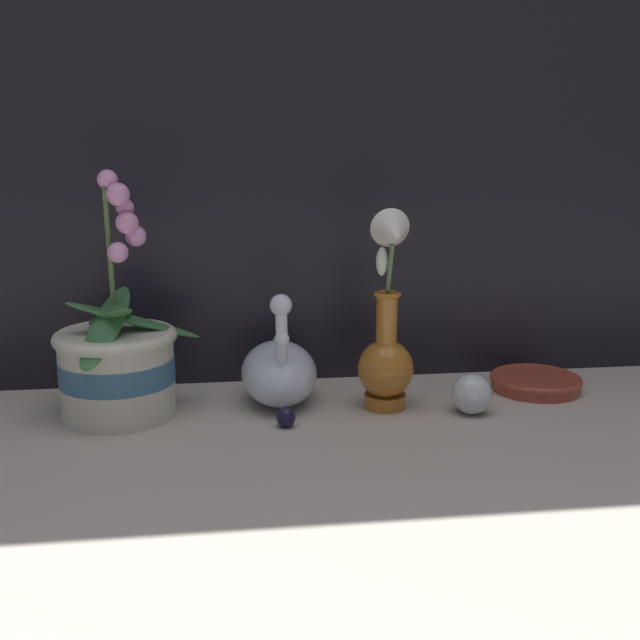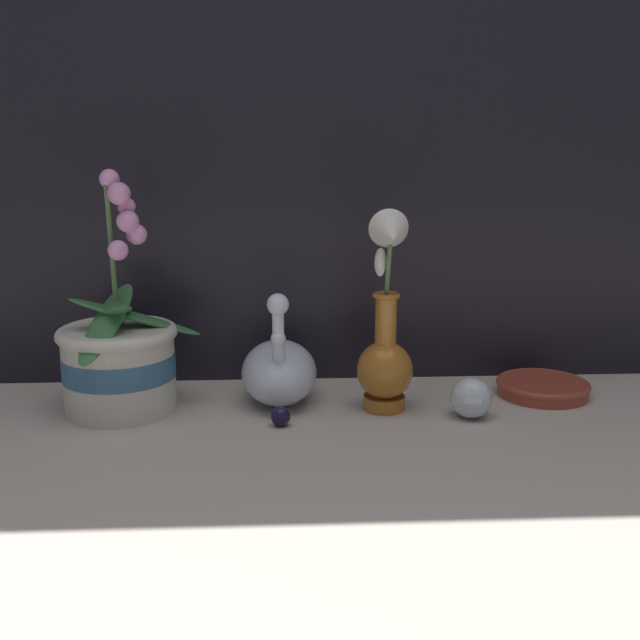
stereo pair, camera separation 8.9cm
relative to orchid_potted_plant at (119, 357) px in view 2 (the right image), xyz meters
name	(u,v)px [view 2 (the right image)]	position (x,y,z in m)	size (l,w,h in m)	color
ground_plane	(343,431)	(0.34, -0.11, -0.09)	(2.80, 2.80, 0.00)	#BCB2A3
window_backdrop	(333,26)	(0.34, 0.16, 0.51)	(2.80, 0.03, 1.20)	black
orchid_potted_plant	(119,357)	(0.00, 0.00, 0.00)	(0.23, 0.24, 0.38)	beige
swan_figurine	(279,369)	(0.25, 0.03, -0.03)	(0.12, 0.19, 0.19)	silver
blue_vase	(386,343)	(0.42, -0.02, 0.02)	(0.09, 0.12, 0.32)	#B26B23
glass_sphere	(471,398)	(0.54, -0.06, -0.05)	(0.06, 0.06, 0.06)	silver
amber_dish	(543,387)	(0.69, 0.04, -0.07)	(0.15, 0.15, 0.03)	#A8422D
glass_bauble	(281,416)	(0.25, -0.08, -0.07)	(0.03, 0.03, 0.03)	#191433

